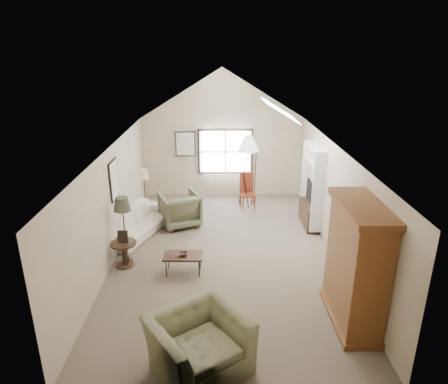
{
  "coord_description": "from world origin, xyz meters",
  "views": [
    {
      "loc": [
        -0.14,
        -8.24,
        4.56
      ],
      "look_at": [
        0.0,
        0.4,
        1.4
      ],
      "focal_mm": 32.0,
      "sensor_mm": 36.0,
      "label": 1
    }
  ],
  "objects_px": {
    "armchair_near": "(199,344)",
    "armoire": "(356,265)",
    "coffee_table": "(183,264)",
    "side_chair": "(248,192)",
    "side_table": "(124,254)",
    "sofa": "(138,222)",
    "armchair_far": "(180,209)"
  },
  "relations": [
    {
      "from": "side_table",
      "to": "side_chair",
      "type": "bearing_deg",
      "value": 47.89
    },
    {
      "from": "side_table",
      "to": "side_chair",
      "type": "distance_m",
      "value": 4.39
    },
    {
      "from": "armoire",
      "to": "armchair_far",
      "type": "relative_size",
      "value": 2.21
    },
    {
      "from": "sofa",
      "to": "armchair_near",
      "type": "bearing_deg",
      "value": -137.33
    },
    {
      "from": "armchair_far",
      "to": "armchair_near",
      "type": "bearing_deg",
      "value": 75.92
    },
    {
      "from": "armoire",
      "to": "armchair_near",
      "type": "xyz_separation_m",
      "value": [
        -2.61,
        -1.08,
        -0.66
      ]
    },
    {
      "from": "armchair_near",
      "to": "side_table",
      "type": "distance_m",
      "value": 3.5
    },
    {
      "from": "side_table",
      "to": "side_chair",
      "type": "height_order",
      "value": "side_chair"
    },
    {
      "from": "armoire",
      "to": "armchair_near",
      "type": "relative_size",
      "value": 1.64
    },
    {
      "from": "armchair_near",
      "to": "coffee_table",
      "type": "height_order",
      "value": "armchair_near"
    },
    {
      "from": "coffee_table",
      "to": "armchair_far",
      "type": "bearing_deg",
      "value": 96.74
    },
    {
      "from": "armchair_far",
      "to": "side_table",
      "type": "distance_m",
      "value": 2.38
    },
    {
      "from": "coffee_table",
      "to": "side_chair",
      "type": "bearing_deg",
      "value": 65.56
    },
    {
      "from": "armchair_far",
      "to": "side_chair",
      "type": "bearing_deg",
      "value": -172.14
    },
    {
      "from": "armchair_near",
      "to": "armoire",
      "type": "bearing_deg",
      "value": -11.62
    },
    {
      "from": "armchair_far",
      "to": "side_table",
      "type": "relative_size",
      "value": 1.77
    },
    {
      "from": "armoire",
      "to": "coffee_table",
      "type": "distance_m",
      "value": 3.57
    },
    {
      "from": "coffee_table",
      "to": "side_chair",
      "type": "height_order",
      "value": "side_chair"
    },
    {
      "from": "armoire",
      "to": "side_chair",
      "type": "relative_size",
      "value": 2.05
    },
    {
      "from": "sofa",
      "to": "coffee_table",
      "type": "height_order",
      "value": "sofa"
    },
    {
      "from": "armoire",
      "to": "armchair_near",
      "type": "height_order",
      "value": "armoire"
    },
    {
      "from": "coffee_table",
      "to": "side_table",
      "type": "bearing_deg",
      "value": 166.16
    },
    {
      "from": "sofa",
      "to": "side_table",
      "type": "height_order",
      "value": "sofa"
    },
    {
      "from": "armoire",
      "to": "armchair_near",
      "type": "distance_m",
      "value": 2.9
    },
    {
      "from": "coffee_table",
      "to": "side_table",
      "type": "height_order",
      "value": "side_table"
    },
    {
      "from": "armoire",
      "to": "side_chair",
      "type": "xyz_separation_m",
      "value": [
        -1.44,
        5.19,
        -0.56
      ]
    },
    {
      "from": "armoire",
      "to": "coffee_table",
      "type": "bearing_deg",
      "value": 152.27
    },
    {
      "from": "armoire",
      "to": "sofa",
      "type": "height_order",
      "value": "armoire"
    },
    {
      "from": "armoire",
      "to": "armchair_near",
      "type": "bearing_deg",
      "value": -157.56
    },
    {
      "from": "sofa",
      "to": "armchair_far",
      "type": "distance_m",
      "value": 1.17
    },
    {
      "from": "armoire",
      "to": "side_chair",
      "type": "height_order",
      "value": "armoire"
    },
    {
      "from": "sofa",
      "to": "armchair_near",
      "type": "height_order",
      "value": "armchair_near"
    }
  ]
}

